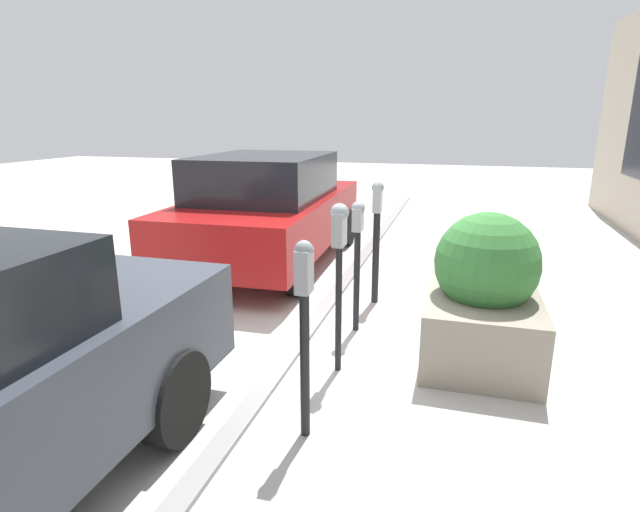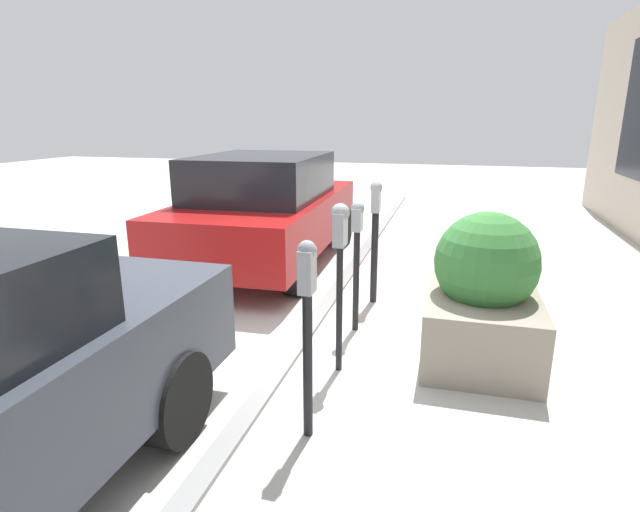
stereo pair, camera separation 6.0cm
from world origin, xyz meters
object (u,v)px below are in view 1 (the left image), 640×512
at_px(planter_box, 484,297).
at_px(parked_car_middle, 269,209).
at_px(parking_meter_nearest, 304,312).
at_px(parking_meter_middle, 357,243).
at_px(parking_meter_fourth, 377,227).
at_px(parking_meter_second, 339,249).

xyz_separation_m(planter_box, parked_car_middle, (2.42, 2.98, 0.23)).
bearing_deg(parking_meter_nearest, planter_box, -37.75).
xyz_separation_m(parking_meter_nearest, planter_box, (1.52, -1.17, -0.32)).
bearing_deg(parking_meter_middle, parking_meter_nearest, -179.06).
height_order(parking_meter_fourth, planter_box, parking_meter_fourth).
bearing_deg(parked_car_middle, parking_meter_nearest, -157.11).
xyz_separation_m(parking_meter_middle, planter_box, (-0.31, -1.20, -0.34)).
distance_m(planter_box, parked_car_middle, 3.85).
distance_m(parking_meter_second, parked_car_middle, 3.50).
relative_size(parking_meter_second, parking_meter_fourth, 1.02).
distance_m(parking_meter_second, parking_meter_fourth, 1.74).
distance_m(parking_meter_second, parking_meter_middle, 0.89).
bearing_deg(parking_meter_fourth, parked_car_middle, 55.38).
relative_size(parking_meter_second, parking_meter_middle, 1.09).
bearing_deg(parking_meter_fourth, parking_meter_nearest, 179.62).
height_order(parking_meter_nearest, parking_meter_middle, parking_meter_nearest).
xyz_separation_m(parking_meter_nearest, parked_car_middle, (3.94, 1.80, -0.09)).
bearing_deg(parking_meter_second, parking_meter_middle, 1.72).
xyz_separation_m(parking_meter_second, parking_meter_middle, (0.87, 0.03, -0.16)).
distance_m(parking_meter_nearest, parking_meter_fourth, 2.68).
bearing_deg(parked_car_middle, planter_box, -130.83).
bearing_deg(parked_car_middle, parking_meter_fourth, -126.33).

